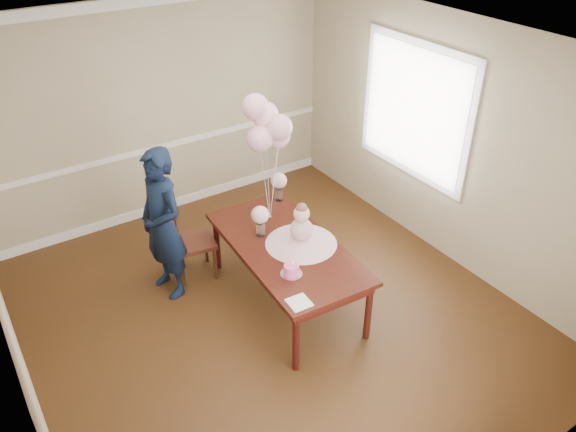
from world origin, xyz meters
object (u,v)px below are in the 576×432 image
Objects in this scene: dining_table_top at (286,247)px; woman at (163,225)px; birthday_cake at (291,269)px; dining_chair_seat at (194,242)px.

woman is at bearing 142.02° from dining_table_top.
birthday_cake reaches higher than dining_table_top.
birthday_cake is (-0.21, -0.41, 0.08)m from dining_table_top.
dining_table_top reaches higher than dining_chair_seat.
dining_chair_seat is 0.53m from woman.
dining_chair_seat is at bearing 126.42° from dining_table_top.
dining_table_top is 13.33× the size of birthday_cake.
woman is (-0.73, 1.24, 0.07)m from birthday_cake.
birthday_cake is at bearing -113.96° from dining_table_top.
woman is (-0.94, 0.83, 0.14)m from dining_table_top.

